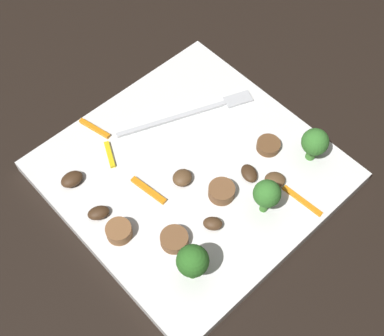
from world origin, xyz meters
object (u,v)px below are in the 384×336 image
(broccoli_floret_1, at_px, (267,194))
(sausage_slice_2, at_px, (174,239))
(mushroom_0, at_px, (275,180))
(mushroom_2, at_px, (72,179))
(pepper_strip_2, at_px, (95,128))
(broccoli_floret_2, at_px, (315,143))
(sausage_slice_3, at_px, (119,231))
(plate, at_px, (192,172))
(pepper_strip_1, at_px, (302,201))
(fork, at_px, (196,112))
(sausage_slice_1, at_px, (268,145))
(mushroom_1, at_px, (99,213))
(pepper_strip_3, at_px, (110,154))
(pepper_strip_0, at_px, (149,190))
(mushroom_5, at_px, (213,224))
(mushroom_3, at_px, (182,178))
(sausage_slice_0, at_px, (220,193))
(broccoli_floret_0, at_px, (193,261))
(mushroom_4, at_px, (249,173))

(broccoli_floret_1, xyz_separation_m, sausage_slice_2, (-0.10, 0.04, -0.03))
(sausage_slice_2, distance_m, mushroom_0, 0.14)
(mushroom_2, xyz_separation_m, pepper_strip_2, (0.06, 0.04, -0.00))
(broccoli_floret_2, height_order, sausage_slice_3, broccoli_floret_2)
(plate, distance_m, mushroom_2, 0.14)
(broccoli_floret_2, height_order, pepper_strip_1, broccoli_floret_2)
(fork, height_order, sausage_slice_1, sausage_slice_1)
(sausage_slice_3, relative_size, mushroom_1, 1.16)
(broccoli_floret_2, height_order, mushroom_2, broccoli_floret_2)
(broccoli_floret_1, distance_m, pepper_strip_1, 0.06)
(fork, relative_size, pepper_strip_3, 4.62)
(pepper_strip_0, xyz_separation_m, pepper_strip_3, (-0.00, 0.07, -0.00))
(broccoli_floret_2, bearing_deg, fork, 110.89)
(mushroom_2, xyz_separation_m, mushroom_5, (0.08, -0.15, -0.00))
(sausage_slice_3, relative_size, mushroom_5, 1.32)
(fork, xyz_separation_m, sausage_slice_3, (-0.18, -0.07, 0.01))
(mushroom_2, relative_size, pepper_strip_0, 0.54)
(mushroom_0, height_order, mushroom_3, mushroom_3)
(mushroom_0, bearing_deg, sausage_slice_2, 170.37)
(plate, height_order, pepper_strip_3, pepper_strip_3)
(broccoli_floret_1, xyz_separation_m, mushroom_5, (-0.06, 0.02, -0.03))
(mushroom_5, distance_m, pepper_strip_3, 0.15)
(sausage_slice_1, bearing_deg, sausage_slice_0, -175.07)
(plate, distance_m, pepper_strip_3, 0.10)
(broccoli_floret_0, distance_m, pepper_strip_1, 0.15)
(broccoli_floret_0, bearing_deg, pepper_strip_3, 80.82)
(sausage_slice_0, xyz_separation_m, mushroom_2, (-0.11, 0.13, -0.00))
(mushroom_2, distance_m, pepper_strip_3, 0.05)
(broccoli_floret_0, bearing_deg, sausage_slice_3, 107.29)
(mushroom_5, height_order, pepper_strip_0, mushroom_5)
(mushroom_0, relative_size, mushroom_4, 0.96)
(sausage_slice_3, distance_m, mushroom_0, 0.19)
(broccoli_floret_0, bearing_deg, sausage_slice_2, 75.27)
(fork, height_order, broccoli_floret_1, broccoli_floret_1)
(pepper_strip_1, bearing_deg, pepper_strip_2, 114.70)
(broccoli_floret_0, height_order, pepper_strip_3, broccoli_floret_0)
(sausage_slice_1, xyz_separation_m, sausage_slice_3, (-0.20, 0.03, 0.00))
(sausage_slice_0, xyz_separation_m, sausage_slice_2, (-0.08, -0.01, -0.00))
(sausage_slice_1, height_order, pepper_strip_3, sausage_slice_1)
(sausage_slice_0, relative_size, mushroom_2, 1.14)
(plate, relative_size, broccoli_floret_1, 5.93)
(broccoli_floret_0, height_order, mushroom_5, broccoli_floret_0)
(mushroom_1, distance_m, pepper_strip_3, 0.08)
(sausage_slice_2, xyz_separation_m, mushroom_5, (0.04, -0.01, -0.00))
(broccoli_floret_2, height_order, mushroom_0, broccoli_floret_2)
(mushroom_3, distance_m, pepper_strip_0, 0.04)
(mushroom_0, distance_m, pepper_strip_1, 0.04)
(mushroom_4, height_order, pepper_strip_0, mushroom_4)
(fork, bearing_deg, pepper_strip_3, -168.93)
(broccoli_floret_1, distance_m, pepper_strip_2, 0.23)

